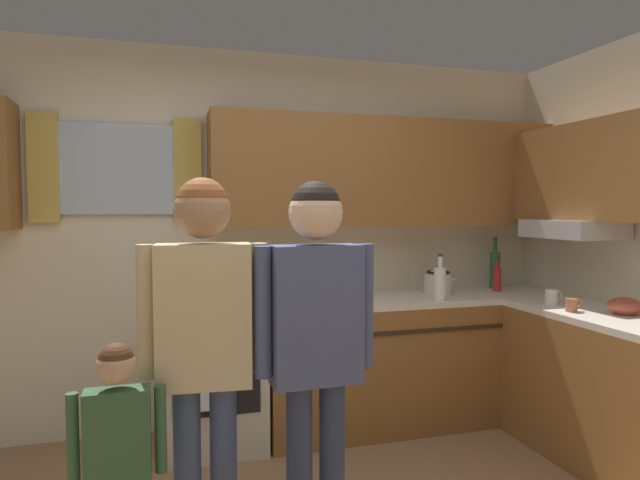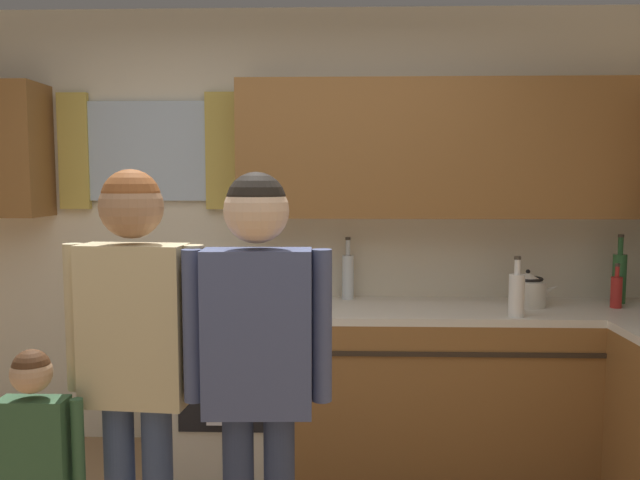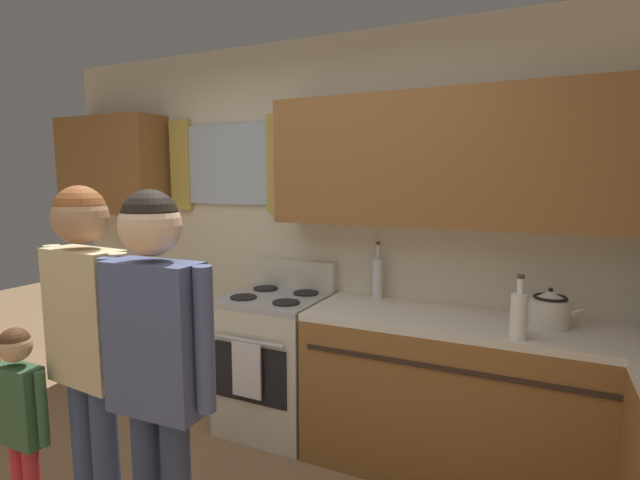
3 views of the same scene
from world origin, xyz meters
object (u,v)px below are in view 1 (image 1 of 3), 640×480
Objects in this scene: bottle_tall_clear at (299,276)px; stove_oven at (212,372)px; mixing_bowl at (625,306)px; small_child at (118,447)px; stovetop_kettle at (438,280)px; adult_in_plaid at (316,329)px; mug_ceramic_white at (552,297)px; adult_holding_child at (204,331)px; bottle_sauce_red at (497,279)px; bottle_wine_green at (495,269)px; bottle_milk_white at (440,283)px; cup_terracotta at (572,305)px.

stove_oven is at bearing -160.73° from bottle_tall_clear.
bottle_tall_clear reaches higher than mixing_bowl.
stove_oven reaches higher than small_child.
small_child is (-2.09, -1.46, -0.35)m from stovetop_kettle.
adult_in_plaid reaches higher than stovetop_kettle.
adult_holding_child is at bearing -161.78° from mug_ceramic_white.
bottle_sauce_red is 0.24× the size of small_child.
adult_holding_child reaches higher than mug_ceramic_white.
stovetop_kettle is at bearing 129.37° from mug_ceramic_white.
bottle_wine_green is 2.06× the size of mixing_bowl.
mug_ceramic_white is at bearing -14.90° from stove_oven.
mixing_bowl is at bearing -42.74° from bottle_milk_white.
stove_oven is 3.51× the size of bottle_milk_white.
stovetop_kettle reaches higher than stove_oven.
small_child reaches higher than mixing_bowl.
mixing_bowl reaches higher than cup_terracotta.
bottle_wine_green is at bearing 85.62° from mug_ceramic_white.
stovetop_kettle is (-0.48, 0.03, 0.00)m from bottle_sauce_red.
cup_terracotta is at bearing -21.64° from stove_oven.
mixing_bowl is at bearing 11.37° from adult_in_plaid.
bottle_sauce_red is 0.17m from bottle_wine_green.
cup_terracotta is at bearing 144.97° from mixing_bowl.
stovetop_kettle is at bearing 122.98° from mixing_bowl.
bottle_sauce_red is at bearing 91.80° from mug_ceramic_white.
small_child is at bearing -166.54° from cup_terracotta.
bottle_milk_white is at bearing -150.47° from bottle_wine_green.
bottle_wine_green reaches higher than mixing_bowl.
bottle_sauce_red is at bearing 37.57° from adult_in_plaid.
mixing_bowl is at bearing -23.13° from stove_oven.
adult_holding_child is (-2.20, -0.49, 0.09)m from cup_terracotta.
bottle_tall_clear is at bearing 19.27° from stove_oven.
cup_terracotta is 0.57× the size of mixing_bowl.
bottle_wine_green is at bearing 3.91° from stove_oven.
bottle_milk_white is 1.64m from adult_in_plaid.
mixing_bowl is 0.12× the size of adult_in_plaid.
mixing_bowl is (0.23, -0.16, 0.01)m from cup_terracotta.
bottle_milk_white reaches higher than stove_oven.
mug_ceramic_white is 0.08× the size of adult_holding_child.
adult_holding_child reaches higher than bottle_tall_clear.
stovetop_kettle reaches higher than small_child.
bottle_tall_clear reaches higher than cup_terracotta.
bottle_wine_green is at bearing 30.72° from small_child.
bottle_tall_clear is 1.69m from mug_ceramic_white.
stove_oven is 0.68× the size of adult_in_plaid.
bottle_milk_white is at bearing -28.13° from bottle_tall_clear.
adult_holding_child is 1.01× the size of adult_in_plaid.
mug_ceramic_white is (0.63, -0.32, -0.07)m from bottle_milk_white.
bottle_tall_clear is 1.63m from adult_in_plaid.
small_child is (-0.76, -0.04, -0.38)m from adult_in_plaid.
adult_holding_child reaches higher than mixing_bowl.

